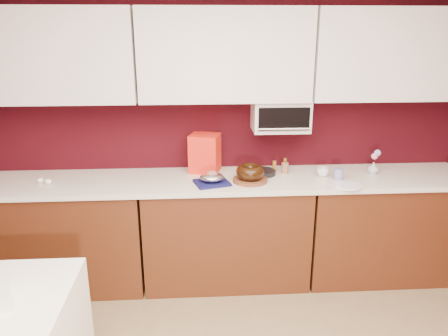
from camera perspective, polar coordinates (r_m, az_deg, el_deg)
wall_back at (r=3.69m, az=-0.05°, el=5.36°), size 4.00×0.02×2.50m
base_cabinet_left at (r=3.83m, az=-20.30°, el=-8.36°), size 1.31×0.58×0.86m
base_cabinet_center at (r=3.67m, az=0.26°, el=-8.30°), size 1.31×0.58×0.86m
base_cabinet_right at (r=3.98m, az=19.94°, el=-7.27°), size 1.31×0.58×0.86m
countertop at (r=3.50m, az=0.27°, el=-1.67°), size 4.00×0.62×0.04m
upper_cabinet_left at (r=3.61m, az=-22.13°, el=13.44°), size 1.31×0.33×0.70m
upper_cabinet_center at (r=3.44m, az=0.13°, el=14.55°), size 1.31×0.33×0.70m
upper_cabinet_right at (r=3.78m, az=21.39°, el=13.66°), size 1.31×0.33×0.70m
toaster_oven at (r=3.58m, az=7.36°, el=6.87°), size 0.45×0.30×0.25m
toaster_oven_door at (r=3.43m, az=7.85°, el=6.35°), size 0.40×0.02×0.18m
toaster_oven_handle at (r=3.43m, az=7.85°, el=5.07°), size 0.42×0.02×0.02m
cake_base at (r=3.42m, az=3.43°, el=-1.58°), size 0.36×0.36×0.03m
bundt_cake at (r=3.40m, az=3.45°, el=-0.50°), size 0.28×0.28×0.09m
navy_towel at (r=3.37m, az=-1.59°, el=-1.93°), size 0.30×0.27×0.02m
foil_ham_nest at (r=3.35m, az=-1.60°, el=-1.20°), size 0.23×0.21×0.07m
roasted_ham at (r=3.34m, az=-1.60°, el=-0.80°), size 0.11×0.10×0.06m
pandoro_box at (r=3.62m, az=-2.51°, el=1.97°), size 0.28×0.27×0.32m
dark_pan at (r=3.59m, az=5.10°, el=-0.56°), size 0.27×0.27×0.04m
coffee_mug at (r=3.61m, az=12.79°, el=-0.39°), size 0.11×0.11×0.09m
blue_jar at (r=3.57m, az=14.72°, el=-0.77°), size 0.09×0.09×0.09m
flower_vase at (r=3.80m, az=18.92°, el=0.11°), size 0.09×0.09×0.11m
flower_pink at (r=3.77m, az=19.07°, el=1.47°), size 0.05×0.05×0.05m
flower_blue at (r=3.79m, az=19.41°, el=1.87°), size 0.05×0.05×0.05m
china_plate at (r=3.45m, az=15.95°, el=-2.23°), size 0.24×0.24×0.01m
amber_bottle at (r=3.66m, az=6.59°, el=0.23°), size 0.04×0.04×0.09m
paper_cup at (r=3.64m, az=7.96°, el=-0.01°), size 0.07×0.07×0.09m
egg_left at (r=3.68m, az=-22.87°, el=-1.50°), size 0.05×0.04×0.04m
egg_right at (r=3.62m, az=-21.99°, el=-1.66°), size 0.06×0.04×0.04m
amber_bottle_tall at (r=3.74m, az=7.96°, el=0.56°), size 0.03×0.03×0.10m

